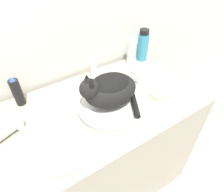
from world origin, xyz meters
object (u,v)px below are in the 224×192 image
Objects in this scene: hairspray_can_black at (17,92)px; cream_tube at (70,170)px; deodorant_stick at (94,68)px; hair_dryer at (5,128)px; soap_bar at (157,96)px; lotion_bottle_white at (132,50)px; cat at (109,89)px; faucet at (134,77)px; mouthwash_bottle at (143,46)px.

hairspray_can_black is 1.35× the size of cream_tube.
deodorant_stick is 0.60m from hair_dryer.
hairspray_can_black is at bearing 180.00° from deodorant_stick.
hair_dryer is 0.79m from soap_bar.
lotion_bottle_white is 0.87m from cream_tube.
cat is at bearing 145.28° from hair_dryer.
hairspray_can_black is at bearing -31.02° from cat.
soap_bar is at bearing 98.46° from faucet.
lotion_bottle_white is 0.10m from mouthwash_bottle.
mouthwash_bottle reaches higher than cream_tube.
mouthwash_bottle is at bearing 169.29° from hair_dryer.
hair_dryer is (-0.17, 0.34, 0.02)m from cream_tube.
faucet is 0.17m from soap_bar.
cat is 2.22× the size of deodorant_stick.
soap_bar is at bearing 144.63° from hair_dryer.
lotion_bottle_white is 1.14× the size of hair_dryer.
soap_bar is (-0.10, -0.37, -0.09)m from lotion_bottle_white.
cat is at bearing -104.55° from deodorant_stick.
hairspray_can_black is 0.52m from cream_tube.
mouthwash_bottle is at bearing 0.00° from hairspray_can_black.
faucet is 0.74× the size of mouthwash_bottle.
hairspray_can_black is at bearing 96.47° from cream_tube.
deodorant_stick is (-0.29, 0.00, -0.03)m from lotion_bottle_white.
cat is 0.31m from soap_bar.
deodorant_stick is (-0.39, -0.00, -0.04)m from mouthwash_bottle.
lotion_bottle_white is at bearing 0.00° from hairspray_can_black.
cream_tube is at bearing -143.52° from lotion_bottle_white.
cat is at bearing -147.75° from mouthwash_bottle.
faucet is 0.29m from lotion_bottle_white.
cream_tube reaches higher than soap_bar.
cat is 0.49m from hairspray_can_black.
cat reaches higher than soap_bar.
hair_dryer is (-0.70, 0.06, -0.05)m from faucet.
mouthwash_bottle is 1.63× the size of deodorant_stick.
faucet reaches higher than cream_tube.
cat is 0.48m from lotion_bottle_white.
cream_tube is 0.62m from soap_bar.
lotion_bottle_white reaches higher than cream_tube.
cat is 4.53× the size of soap_bar.
soap_bar is at bearing 171.15° from cat.
lotion_bottle_white is 0.92× the size of mouthwash_bottle.
cat reaches higher than deodorant_stick.
cream_tube is (-0.79, -0.52, -0.09)m from mouthwash_bottle.
hairspray_can_black is (-0.38, 0.30, -0.05)m from cat.
deodorant_stick reaches higher than cream_tube.
cat reaches higher than faucet.
cat is 0.41m from cream_tube.
cream_tube is at bearing -127.94° from deodorant_stick.
soap_bar is (0.20, -0.37, -0.06)m from deodorant_stick.
deodorant_stick is at bearing -180.00° from mouthwash_bottle.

